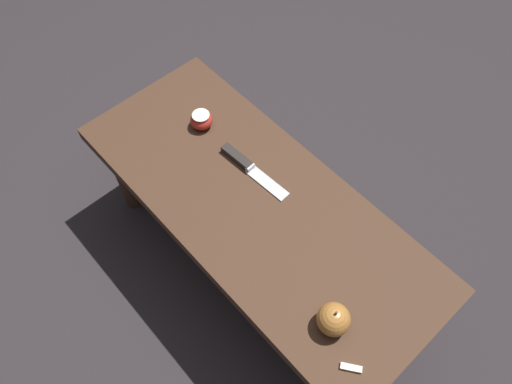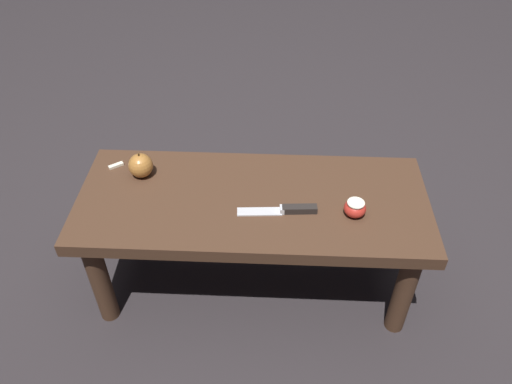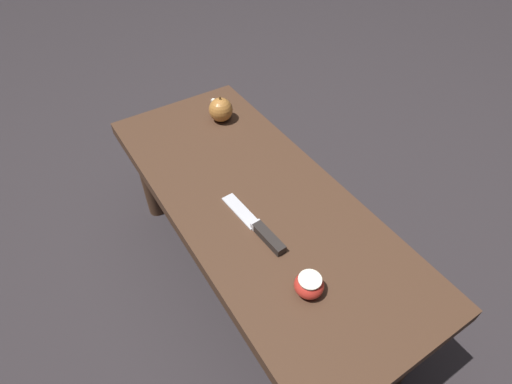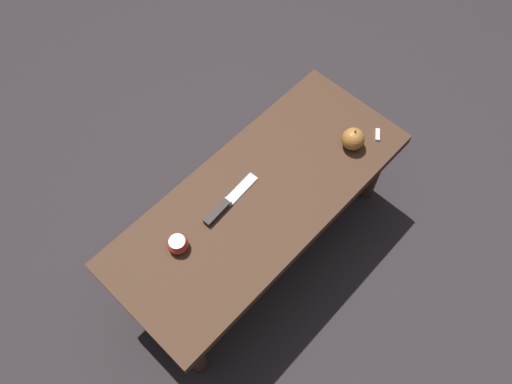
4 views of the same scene
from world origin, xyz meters
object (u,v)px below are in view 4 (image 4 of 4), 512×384
Objects in this scene: apple_whole at (353,139)px; apple_cut at (178,244)px; knife at (224,206)px; wooden_bench at (260,205)px.

apple_cut is at bearing 167.09° from apple_whole.
knife is at bearing 162.33° from apple_whole.
apple_cut is (-0.62, 0.14, -0.01)m from apple_whole.
knife reaches higher than wooden_bench.
wooden_bench is 0.13m from knife.
apple_whole is (0.44, -0.14, 0.03)m from knife.
apple_whole is 0.64m from apple_cut.
knife is 2.70× the size of apple_whole.
wooden_bench is at bearing -10.81° from apple_cut.
apple_cut reaches higher than wooden_bench.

